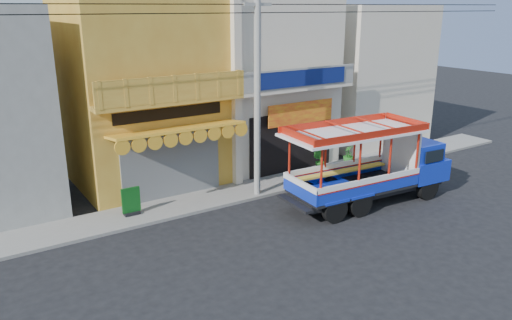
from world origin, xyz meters
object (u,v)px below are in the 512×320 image
at_px(utility_pole, 260,74).
at_px(potted_plant_c, 348,155).
at_px(potted_plant_b, 319,161).
at_px(songthaew_truck, 379,163).
at_px(green_sign, 131,203).

bearing_deg(utility_pole, potted_plant_c, 9.48).
height_order(utility_pole, potted_plant_b, utility_pole).
distance_m(songthaew_truck, potted_plant_b, 4.10).
xyz_separation_m(utility_pole, songthaew_truck, (3.66, -2.98, -3.45)).
bearing_deg(songthaew_truck, utility_pole, 140.83).
xyz_separation_m(songthaew_truck, potted_plant_b, (0.30, 3.97, -0.98)).
height_order(songthaew_truck, potted_plant_c, songthaew_truck).
relative_size(utility_pole, potted_plant_c, 30.06).
distance_m(utility_pole, green_sign, 6.92).
height_order(utility_pole, green_sign, utility_pole).
relative_size(green_sign, potted_plant_b, 1.10).
height_order(utility_pole, potted_plant_c, utility_pole).
bearing_deg(songthaew_truck, green_sign, 157.37).
xyz_separation_m(green_sign, potted_plant_c, (11.07, 0.24, 0.02)).
bearing_deg(utility_pole, green_sign, 172.08).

